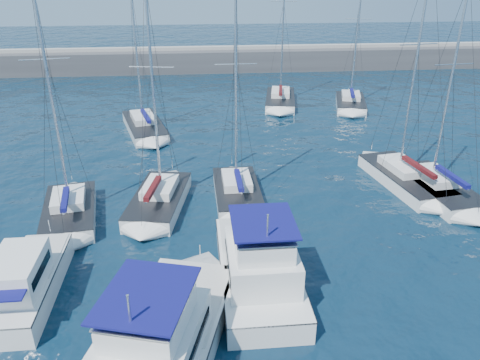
{
  "coord_description": "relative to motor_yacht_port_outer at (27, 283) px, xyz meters",
  "views": [
    {
      "loc": [
        -3.85,
        -19.04,
        14.62
      ],
      "look_at": [
        -1.51,
        5.84,
        3.0
      ],
      "focal_mm": 35.0,
      "sensor_mm": 36.0,
      "label": 1
    }
  ],
  "objects": [
    {
      "name": "ground",
      "position": [
        12.17,
        0.29,
        -0.94
      ],
      "size": [
        220.0,
        220.0,
        0.0
      ],
      "primitive_type": "plane",
      "color": "black",
      "rests_on": "ground"
    },
    {
      "name": "breakwater",
      "position": [
        12.17,
        52.29,
        0.11
      ],
      "size": [
        160.0,
        6.0,
        4.45
      ],
      "color": "#424244",
      "rests_on": "ground"
    },
    {
      "name": "motor_yacht_port_outer",
      "position": [
        0.0,
        0.0,
        0.0
      ],
      "size": [
        2.49,
        7.31,
        3.2
      ],
      "rotation": [
        0.0,
        0.0,
        0.0
      ],
      "color": "silver",
      "rests_on": "ground"
    },
    {
      "name": "motor_yacht_port_inner",
      "position": [
        6.57,
        -4.65,
        0.19
      ],
      "size": [
        6.49,
        10.62,
        4.69
      ],
      "rotation": [
        0.0,
        0.0,
        -0.27
      ],
      "color": "silver",
      "rests_on": "ground"
    },
    {
      "name": "motor_yacht_stbd_inner",
      "position": [
        11.01,
        -0.13,
        0.19
      ],
      "size": [
        3.78,
        8.96,
        4.69
      ],
      "rotation": [
        0.0,
        0.0,
        0.0
      ],
      "color": "silver",
      "rests_on": "ground"
    },
    {
      "name": "sailboat_mid_a",
      "position": [
        0.11,
        7.8,
        -0.39
      ],
      "size": [
        4.16,
        7.15,
        15.7
      ],
      "rotation": [
        0.0,
        0.0,
        0.17
      ],
      "color": "silver",
      "rests_on": "ground"
    },
    {
      "name": "sailboat_mid_b",
      "position": [
        5.58,
        8.89,
        -0.41
      ],
      "size": [
        4.26,
        7.6,
        14.43
      ],
      "rotation": [
        0.0,
        0.0,
        -0.17
      ],
      "color": "silver",
      "rests_on": "ground"
    },
    {
      "name": "sailboat_mid_c",
      "position": [
        10.79,
        9.5,
        -0.41
      ],
      "size": [
        3.03,
        6.76,
        14.38
      ],
      "rotation": [
        0.0,
        0.0,
        0.01
      ],
      "color": "silver",
      "rests_on": "ground"
    },
    {
      "name": "sailboat_mid_d",
      "position": [
        23.05,
        10.71,
        -0.41
      ],
      "size": [
        4.46,
        8.56,
        15.72
      ],
      "rotation": [
        0.0,
        0.0,
        0.17
      ],
      "color": "silver",
      "rests_on": "ground"
    },
    {
      "name": "sailboat_mid_e",
      "position": [
        24.62,
        8.89,
        -0.42
      ],
      "size": [
        3.84,
        7.82,
        14.11
      ],
      "rotation": [
        0.0,
        0.0,
        0.11
      ],
      "color": "silver",
      "rests_on": "ground"
    },
    {
      "name": "sailboat_back_a",
      "position": [
        3.23,
        24.41,
        -0.44
      ],
      "size": [
        5.14,
        9.13,
        13.71
      ],
      "rotation": [
        0.0,
        0.0,
        0.26
      ],
      "color": "silver",
      "rests_on": "ground"
    },
    {
      "name": "sailboat_back_b",
      "position": [
        17.76,
        32.66,
        -0.39
      ],
      "size": [
        4.64,
        8.92,
        17.6
      ],
      "rotation": [
        0.0,
        0.0,
        -0.18
      ],
      "color": "silver",
      "rests_on": "ground"
    },
    {
      "name": "sailboat_back_c",
      "position": [
        25.28,
        30.52,
        -0.41
      ],
      "size": [
        4.77,
        7.7,
        14.94
      ],
      "rotation": [
        0.0,
        0.0,
        -0.26
      ],
      "color": "silver",
      "rests_on": "ground"
    }
  ]
}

